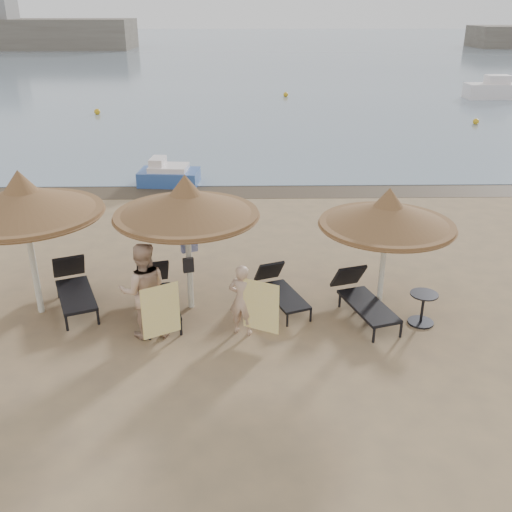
{
  "coord_description": "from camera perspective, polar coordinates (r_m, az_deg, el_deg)",
  "views": [
    {
      "loc": [
        1.07,
        -9.34,
        5.87
      ],
      "look_at": [
        1.27,
        1.2,
        1.21
      ],
      "focal_mm": 40.0,
      "sensor_mm": 36.0,
      "label": 1
    }
  ],
  "objects": [
    {
      "name": "ground",
      "position": [
        11.08,
        -6.51,
        -8.3
      ],
      "size": [
        160.0,
        160.0,
        0.0
      ],
      "primitive_type": "plane",
      "color": "#9A7C54",
      "rests_on": "ground"
    },
    {
      "name": "sea",
      "position": [
        89.53,
        -1.87,
        20.11
      ],
      "size": [
        200.0,
        140.0,
        0.03
      ],
      "primitive_type": "cube",
      "color": "slate",
      "rests_on": "ground"
    },
    {
      "name": "wet_sand_strip",
      "position": [
        19.66,
        -4.16,
        6.44
      ],
      "size": [
        200.0,
        1.6,
        0.01
      ],
      "primitive_type": "cube",
      "color": "#483A28",
      "rests_on": "ground"
    },
    {
      "name": "far_shore",
      "position": [
        91.05,
        -19.06,
        20.81
      ],
      "size": [
        150.0,
        54.8,
        12.0
      ],
      "color": "#6F675B",
      "rests_on": "ground"
    },
    {
      "name": "palapa_left",
      "position": [
        11.85,
        -22.31,
        5.09
      ],
      "size": [
        3.06,
        3.06,
        3.03
      ],
      "rotation": [
        0.0,
        0.0,
        -0.21
      ],
      "color": "silver",
      "rests_on": "ground"
    },
    {
      "name": "palapa_center",
      "position": [
        11.29,
        -7.01,
        5.22
      ],
      "size": [
        2.91,
        2.91,
        2.88
      ],
      "rotation": [
        0.0,
        0.0,
        -0.01
      ],
      "color": "silver",
      "rests_on": "ground"
    },
    {
      "name": "palapa_right",
      "position": [
        11.41,
        13.02,
        4.06
      ],
      "size": [
        2.69,
        2.69,
        2.67
      ],
      "rotation": [
        0.0,
        0.0,
        0.12
      ],
      "color": "silver",
      "rests_on": "ground"
    },
    {
      "name": "lounger_far_left",
      "position": [
        12.67,
        -17.75,
        -2.93
      ],
      "size": [
        1.37,
        2.1,
        0.9
      ],
      "rotation": [
        0.0,
        0.0,
        0.39
      ],
      "color": "black",
      "rests_on": "ground"
    },
    {
      "name": "lounger_near_left",
      "position": [
        11.97,
        -9.85,
        -3.7
      ],
      "size": [
        1.17,
        2.11,
        0.9
      ],
      "rotation": [
        0.0,
        0.0,
        0.26
      ],
      "color": "black",
      "rests_on": "ground"
    },
    {
      "name": "lounger_near_right",
      "position": [
        12.11,
        2.41,
        -3.29
      ],
      "size": [
        1.15,
        1.81,
        0.77
      ],
      "rotation": [
        0.0,
        0.0,
        0.37
      ],
      "color": "black",
      "rests_on": "ground"
    },
    {
      "name": "lounger_far_right",
      "position": [
        11.87,
        10.57,
        -4.07
      ],
      "size": [
        1.18,
        2.04,
        0.87
      ],
      "rotation": [
        0.0,
        0.0,
        0.3
      ],
      "color": "black",
      "rests_on": "ground"
    },
    {
      "name": "side_table",
      "position": [
        11.86,
        16.29,
        -5.14
      ],
      "size": [
        0.55,
        0.55,
        0.66
      ],
      "rotation": [
        0.0,
        0.0,
        0.4
      ],
      "color": "black",
      "rests_on": "ground"
    },
    {
      "name": "person_left",
      "position": [
        10.84,
        -11.22,
        -2.7
      ],
      "size": [
        1.12,
        0.83,
        2.21
      ],
      "primitive_type": "imported",
      "rotation": [
        0.0,
        0.0,
        3.32
      ],
      "color": "tan",
      "rests_on": "ground"
    },
    {
      "name": "person_right",
      "position": [
        10.82,
        -1.4,
        -3.85
      ],
      "size": [
        0.88,
        0.7,
        1.68
      ],
      "primitive_type": "imported",
      "rotation": [
        0.0,
        0.0,
        2.86
      ],
      "color": "tan",
      "rests_on": "ground"
    },
    {
      "name": "towel_left",
      "position": [
        10.66,
        -9.5,
        -5.42
      ],
      "size": [
        0.66,
        0.38,
        1.04
      ],
      "rotation": [
        0.0,
        0.0,
        0.51
      ],
      "color": "yellow",
      "rests_on": "ground"
    },
    {
      "name": "towel_right",
      "position": [
        10.66,
        0.49,
        -5.07
      ],
      "size": [
        0.67,
        0.35,
        1.03
      ],
      "rotation": [
        0.0,
        0.0,
        -0.47
      ],
      "color": "yellow",
      "rests_on": "ground"
    },
    {
      "name": "bag_patterned",
      "position": [
        11.76,
        -6.72,
        1.41
      ],
      "size": [
        0.35,
        0.24,
        0.43
      ],
      "rotation": [
        0.0,
        0.0,
        0.43
      ],
      "color": "silver",
      "rests_on": "ground"
    },
    {
      "name": "bag_dark",
      "position": [
        11.6,
        -6.78,
        -0.92
      ],
      "size": [
        0.23,
        0.13,
        0.31
      ],
      "rotation": [
        0.0,
        0.0,
        0.29
      ],
      "color": "black",
      "rests_on": "ground"
    },
    {
      "name": "pedal_boat",
      "position": [
        20.58,
        -8.76,
        8.04
      ],
      "size": [
        2.17,
        1.4,
        0.96
      ],
      "rotation": [
        0.0,
        0.0,
        -0.09
      ],
      "color": "#2F549F",
      "rests_on": "ground"
    },
    {
      "name": "buoy_left",
      "position": [
        35.24,
        -15.6,
        13.72
      ],
      "size": [
        0.35,
        0.35,
        0.35
      ],
      "primitive_type": "sphere",
      "color": "gold",
      "rests_on": "ground"
    },
    {
      "name": "buoy_mid",
      "position": [
        40.94,
        2.99,
        15.82
      ],
      "size": [
        0.33,
        0.33,
        0.33
      ],
      "primitive_type": "sphere",
      "color": "gold",
      "rests_on": "ground"
    },
    {
      "name": "buoy_right",
      "position": [
        33.27,
        21.14,
        12.43
      ],
      "size": [
        0.32,
        0.32,
        0.32
      ],
      "primitive_type": "sphere",
      "color": "gold",
      "rests_on": "ground"
    }
  ]
}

